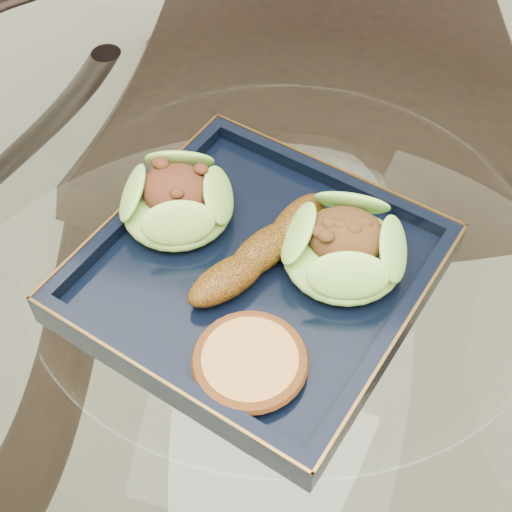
# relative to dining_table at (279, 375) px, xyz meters

# --- Properties ---
(dining_table) EXTENTS (1.13, 1.13, 0.77)m
(dining_table) POSITION_rel_dining_table_xyz_m (0.00, 0.00, 0.00)
(dining_table) COLOR white
(dining_table) RESTS_ON ground
(dining_chair) EXTENTS (0.47, 0.47, 0.95)m
(dining_chair) POSITION_rel_dining_table_xyz_m (-0.05, 0.51, -0.07)
(dining_chair) COLOR black
(dining_chair) RESTS_ON ground
(navy_plate) EXTENTS (0.34, 0.34, 0.02)m
(navy_plate) POSITION_rel_dining_table_xyz_m (-0.02, -0.01, 0.17)
(navy_plate) COLOR black
(navy_plate) RESTS_ON dining_table
(lettuce_wrap_left) EXTENTS (0.11, 0.11, 0.04)m
(lettuce_wrap_left) POSITION_rel_dining_table_xyz_m (-0.11, 0.04, 0.20)
(lettuce_wrap_left) COLOR #538B28
(lettuce_wrap_left) RESTS_ON navy_plate
(lettuce_wrap_right) EXTENTS (0.13, 0.13, 0.04)m
(lettuce_wrap_right) POSITION_rel_dining_table_xyz_m (0.05, 0.02, 0.20)
(lettuce_wrap_right) COLOR #549F2E
(lettuce_wrap_right) RESTS_ON navy_plate
(roasted_plantain) EXTENTS (0.11, 0.15, 0.03)m
(roasted_plantain) POSITION_rel_dining_table_xyz_m (-0.02, 0.01, 0.20)
(roasted_plantain) COLOR #623B0A
(roasted_plantain) RESTS_ON navy_plate
(crumb_patty) EXTENTS (0.10, 0.10, 0.01)m
(crumb_patty) POSITION_rel_dining_table_xyz_m (-0.00, -0.10, 0.19)
(crumb_patty) COLOR #C08240
(crumb_patty) RESTS_ON navy_plate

